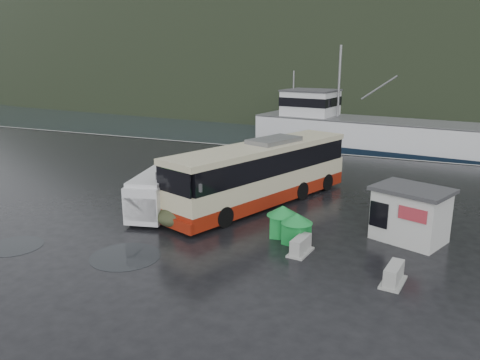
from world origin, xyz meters
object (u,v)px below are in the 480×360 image
at_px(jersey_barrier_a, 300,253).
at_px(white_van, 159,213).
at_px(fishing_trawler, 365,138).
at_px(dome_tent, 183,224).
at_px(jersey_barrier_b, 393,283).
at_px(waste_bin_right, 282,236).
at_px(waste_bin_left, 296,243).
at_px(ticket_kiosk, 408,240).
at_px(coach_bus, 261,203).

bearing_deg(jersey_barrier_a, white_van, 165.96).
bearing_deg(fishing_trawler, dome_tent, -90.09).
distance_m(jersey_barrier_b, fishing_trawler, 32.96).
bearing_deg(waste_bin_right, fishing_trawler, 91.88).
relative_size(waste_bin_right, fishing_trawler, 0.06).
distance_m(waste_bin_left, ticket_kiosk, 5.23).
relative_size(waste_bin_left, fishing_trawler, 0.05).
distance_m(white_van, jersey_barrier_b, 13.03).
bearing_deg(waste_bin_left, fishing_trawler, 93.50).
distance_m(ticket_kiosk, jersey_barrier_a, 5.37).
bearing_deg(jersey_barrier_b, coach_bus, 138.09).
bearing_deg(waste_bin_left, jersey_barrier_b, -26.92).
height_order(waste_bin_left, dome_tent, waste_bin_left).
bearing_deg(ticket_kiosk, waste_bin_left, -130.68).
relative_size(waste_bin_left, dome_tent, 0.49).
xyz_separation_m(coach_bus, white_van, (-4.45, -3.85, 0.00)).
xyz_separation_m(coach_bus, ticket_kiosk, (8.27, -2.55, 0.00)).
bearing_deg(jersey_barrier_a, waste_bin_right, 130.76).
distance_m(white_van, ticket_kiosk, 12.79).
distance_m(waste_bin_left, dome_tent, 6.00).
xyz_separation_m(jersey_barrier_a, fishing_trawler, (-2.33, 31.06, 0.00)).
xyz_separation_m(dome_tent, ticket_kiosk, (10.61, 2.38, 0.00)).
xyz_separation_m(white_van, jersey_barrier_b, (12.57, -3.44, 0.00)).
height_order(white_van, ticket_kiosk, ticket_kiosk).
relative_size(coach_bus, dome_tent, 4.40).
bearing_deg(white_van, jersey_barrier_a, -27.67).
height_order(waste_bin_left, fishing_trawler, fishing_trawler).
distance_m(dome_tent, jersey_barrier_a, 6.58).
distance_m(white_van, jersey_barrier_a, 8.86).
bearing_deg(fishing_trawler, waste_bin_right, -80.31).
xyz_separation_m(waste_bin_left, waste_bin_right, (-0.87, 0.61, 0.00)).
distance_m(waste_bin_left, fishing_trawler, 30.14).
distance_m(ticket_kiosk, jersey_barrier_b, 4.74).
relative_size(waste_bin_right, jersey_barrier_b, 1.01).
bearing_deg(waste_bin_left, jersey_barrier_a, -63.23).
distance_m(coach_bus, ticket_kiosk, 8.65).
xyz_separation_m(coach_bus, fishing_trawler, (1.81, 25.06, 0.00)).
height_order(coach_bus, waste_bin_left, coach_bus).
bearing_deg(white_van, waste_bin_right, -18.11).
bearing_deg(coach_bus, waste_bin_right, -38.37).
height_order(ticket_kiosk, jersey_barrier_a, ticket_kiosk).
relative_size(waste_bin_left, ticket_kiosk, 0.45).
bearing_deg(waste_bin_right, waste_bin_left, -34.77).
height_order(white_van, jersey_barrier_a, white_van).
height_order(coach_bus, white_van, coach_bus).
relative_size(waste_bin_left, waste_bin_right, 0.96).
distance_m(coach_bus, jersey_barrier_b, 10.91).
xyz_separation_m(white_van, dome_tent, (2.11, -1.08, 0.00)).
relative_size(dome_tent, ticket_kiosk, 0.92).
bearing_deg(waste_bin_right, ticket_kiosk, 18.78).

